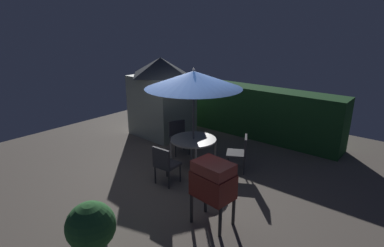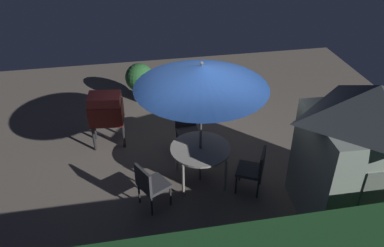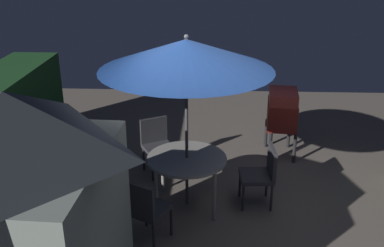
{
  "view_description": "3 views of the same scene",
  "coord_description": "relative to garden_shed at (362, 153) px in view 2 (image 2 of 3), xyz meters",
  "views": [
    {
      "loc": [
        4.52,
        -4.98,
        3.39
      ],
      "look_at": [
        0.05,
        0.46,
        1.13
      ],
      "focal_mm": 28.31,
      "sensor_mm": 36.0,
      "label": 1
    },
    {
      "loc": [
        1.35,
        6.15,
        5.05
      ],
      "look_at": [
        0.19,
        -0.08,
        0.98
      ],
      "focal_mm": 36.67,
      "sensor_mm": 36.0,
      "label": 2
    },
    {
      "loc": [
        -5.4,
        0.09,
        3.54
      ],
      "look_at": [
        0.13,
        0.35,
        1.27
      ],
      "focal_mm": 41.28,
      "sensor_mm": 36.0,
      "label": 3
    }
  ],
  "objects": [
    {
      "name": "potted_plant_by_shed",
      "position": [
        3.25,
        -4.74,
        -0.7
      ],
      "size": [
        0.73,
        0.73,
        0.99
      ],
      "color": "#4C4C51",
      "rests_on": "ground"
    },
    {
      "name": "garden_shed",
      "position": [
        0.0,
        0.0,
        0.0
      ],
      "size": [
        1.89,
        1.64,
        2.48
      ],
      "color": "gray",
      "rests_on": "ground"
    },
    {
      "name": "chair_toward_hedge",
      "position": [
        3.37,
        -0.74,
        -0.74
      ],
      "size": [
        0.63,
        0.63,
        0.9
      ],
      "color": "#38383D",
      "rests_on": "ground"
    },
    {
      "name": "chair_near_shed",
      "position": [
        1.45,
        -0.82,
        -0.74
      ],
      "size": [
        0.62,
        0.62,
        0.9
      ],
      "color": "#38383D",
      "rests_on": "ground"
    },
    {
      "name": "chair_far_side",
      "position": [
        2.43,
        -2.37,
        -0.74
      ],
      "size": [
        0.49,
        0.49,
        0.9
      ],
      "color": "#38383D",
      "rests_on": "ground"
    },
    {
      "name": "bbq_grill",
      "position": [
        4.08,
        -2.86,
        -0.42
      ],
      "size": [
        0.75,
        0.57,
        1.2
      ],
      "color": "maroon",
      "rests_on": "ground"
    },
    {
      "name": "patio_table",
      "position": [
        2.36,
        -1.29,
        -0.57
      ],
      "size": [
        1.12,
        1.12,
        0.76
      ],
      "color": "#B2ADA3",
      "rests_on": "ground"
    },
    {
      "name": "ground_plane",
      "position": [
        2.24,
        -1.71,
        -1.27
      ],
      "size": [
        11.0,
        11.0,
        0.0
      ],
      "primitive_type": "plane",
      "color": "#6B6056"
    },
    {
      "name": "patio_umbrella",
      "position": [
        2.36,
        -1.29,
        0.95
      ],
      "size": [
        2.28,
        2.28,
        2.48
      ],
      "color": "#4C4C51",
      "rests_on": "ground"
    }
  ]
}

